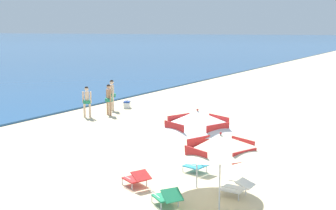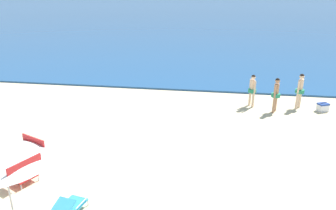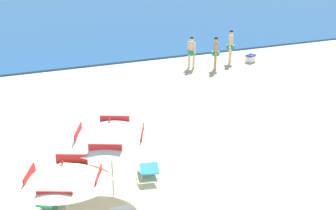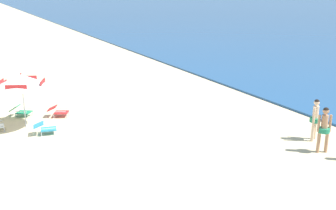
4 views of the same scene
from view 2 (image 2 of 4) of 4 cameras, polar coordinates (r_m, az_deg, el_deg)
beach_umbrella_striped_main at (r=8.18m, az=-28.06°, el=-7.53°), size 3.29×3.29×2.32m
lounge_chair_under_umbrella at (r=10.49m, az=-25.28°, el=-11.71°), size 0.85×1.02×0.52m
lounge_chair_facing_sea at (r=8.85m, az=-17.34°, el=-16.84°), size 0.68×0.95×0.51m
person_standing_near_shore at (r=16.51m, az=22.86°, el=2.77°), size 0.43×0.44×1.74m
person_standing_beside at (r=16.05m, az=15.08°, el=2.96°), size 0.40×0.44×1.62m
person_wading_in at (r=15.58m, az=19.04°, el=2.14°), size 0.41×0.46×1.67m
cooler_box at (r=16.81m, az=26.29°, el=-0.34°), size 0.60×0.53×0.43m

